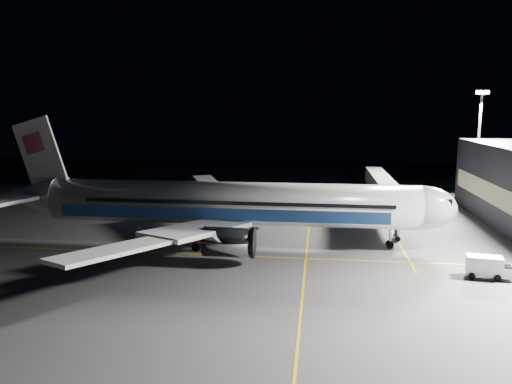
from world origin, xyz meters
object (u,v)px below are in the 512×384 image
at_px(baggage_tug, 207,205).
at_px(safety_cone_b, 260,223).
at_px(service_truck, 489,267).
at_px(safety_cone_c, 235,220).
at_px(floodlight_mast_north, 479,137).
at_px(safety_cone_a, 231,218).
at_px(jet_bridge, 385,190).
at_px(airliner, 223,204).

relative_size(baggage_tug, safety_cone_b, 5.42).
bearing_deg(baggage_tug, service_truck, -20.79).
bearing_deg(safety_cone_c, floodlight_mast_north, 25.75).
bearing_deg(baggage_tug, safety_cone_a, -33.16).
distance_m(floodlight_mast_north, safety_cone_b, 44.74).
bearing_deg(safety_cone_a, safety_cone_c, -53.09).
bearing_deg(service_truck, safety_cone_a, 153.06).
height_order(jet_bridge, floodlight_mast_north, floodlight_mast_north).
height_order(service_truck, baggage_tug, service_truck).
distance_m(safety_cone_a, safety_cone_c, 1.35).
bearing_deg(safety_cone_a, airliner, -84.53).
distance_m(safety_cone_b, safety_cone_c, 4.35).
bearing_deg(floodlight_mast_north, safety_cone_a, -155.89).
relative_size(floodlight_mast_north, baggage_tug, 7.10).
height_order(jet_bridge, service_truck, jet_bridge).
bearing_deg(floodlight_mast_north, safety_cone_c, -154.25).
distance_m(airliner, safety_cone_b, 12.25).
xyz_separation_m(airliner, baggage_tug, (-6.94, 20.30, -4.35)).
bearing_deg(safety_cone_b, baggage_tug, 137.64).
height_order(jet_bridge, safety_cone_a, jet_bridge).
xyz_separation_m(safety_cone_a, safety_cone_c, (0.81, -1.08, -0.01)).
height_order(floodlight_mast_north, safety_cone_b, floodlight_mast_north).
bearing_deg(airliner, baggage_tug, 108.87).
xyz_separation_m(service_truck, safety_cone_a, (-31.50, 23.44, -0.96)).
xyz_separation_m(floodlight_mast_north, safety_cone_b, (-37.39, -21.38, -12.10)).
distance_m(baggage_tug, safety_cone_b, 14.39).
xyz_separation_m(baggage_tug, safety_cone_a, (5.69, -7.25, -0.52)).
distance_m(jet_bridge, safety_cone_c, 24.67).
distance_m(jet_bridge, safety_cone_a, 25.20).
relative_size(service_truck, safety_cone_c, 8.66).
bearing_deg(safety_cone_b, safety_cone_c, 161.81).
relative_size(airliner, floodlight_mast_north, 2.97).
bearing_deg(safety_cone_c, safety_cone_a, 126.91).
relative_size(airliner, safety_cone_c, 111.04).
distance_m(floodlight_mast_north, safety_cone_a, 47.92).
height_order(floodlight_mast_north, baggage_tug, floodlight_mast_north).
relative_size(jet_bridge, safety_cone_b, 63.97).
bearing_deg(safety_cone_a, baggage_tug, 128.09).
bearing_deg(safety_cone_b, service_truck, -38.33).
bearing_deg(jet_bridge, safety_cone_c, -165.48).
distance_m(floodlight_mast_north, service_truck, 45.13).
bearing_deg(jet_bridge, safety_cone_a, -168.36).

